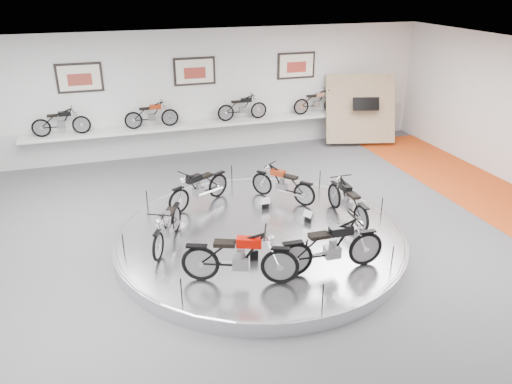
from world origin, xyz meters
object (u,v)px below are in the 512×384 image
object	(u,v)px
bike_d	(240,256)
bike_e	(331,246)
shelf	(199,125)
bike_c	(167,226)
bike_a	(283,183)
bike_b	(199,187)
display_platform	(260,238)
bike_f	(348,200)

from	to	relation	value
bike_d	bike_e	xyz separation A→B (m)	(1.76, -0.16, -0.00)
shelf	bike_d	xyz separation A→B (m)	(-0.97, -8.13, -0.16)
bike_c	bike_d	distance (m)	2.09
bike_a	bike_e	distance (m)	3.35
bike_d	bike_b	bearing A→B (deg)	112.14
bike_c	bike_d	world-z (taller)	bike_d
display_platform	bike_d	distance (m)	2.10
bike_a	bike_b	distance (m)	2.09
shelf	bike_e	size ratio (longest dim) A/B	6.00
bike_b	bike_f	size ratio (longest dim) A/B	1.00
bike_c	bike_e	distance (m)	3.43
bike_e	bike_d	bearing A→B (deg)	176.86
bike_b	bike_c	world-z (taller)	bike_b
bike_b	bike_e	xyz separation A→B (m)	(1.78, -3.71, 0.06)
shelf	bike_a	bearing A→B (deg)	-77.74
display_platform	bike_b	bearing A→B (deg)	118.36
bike_e	bike_f	world-z (taller)	bike_e
bike_f	bike_a	bearing A→B (deg)	34.62
shelf	bike_c	xyz separation A→B (m)	(-2.03, -6.34, -0.25)
bike_d	bike_e	bearing A→B (deg)	16.85
bike_b	bike_e	size ratio (longest dim) A/B	0.88
bike_b	bike_d	size ratio (longest dim) A/B	0.87
bike_b	bike_f	bearing A→B (deg)	119.34
bike_d	bike_f	bearing A→B (deg)	51.11
bike_a	bike_b	xyz separation A→B (m)	(-2.06, 0.37, 0.02)
display_platform	bike_f	world-z (taller)	bike_f
shelf	bike_f	distance (m)	6.76
bike_c	bike_f	size ratio (longest dim) A/B	0.95
bike_a	bike_f	world-z (taller)	bike_f
bike_a	bike_b	world-z (taller)	bike_b
bike_a	bike_c	xyz separation A→B (m)	(-3.10, -1.38, -0.00)
shelf	bike_d	distance (m)	8.19
bike_e	bike_a	bearing A→B (deg)	87.15
bike_e	display_platform	bearing A→B (deg)	114.78
display_platform	shelf	distance (m)	6.46
display_platform	bike_b	distance (m)	2.16
bike_a	bike_e	xyz separation A→B (m)	(-0.28, -3.34, 0.08)
display_platform	bike_a	world-z (taller)	bike_a
bike_b	bike_c	xyz separation A→B (m)	(-1.05, -1.75, -0.02)
bike_d	bike_e	world-z (taller)	bike_d
shelf	bike_a	distance (m)	5.08
bike_a	bike_d	xyz separation A→B (m)	(-2.05, -3.18, 0.09)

